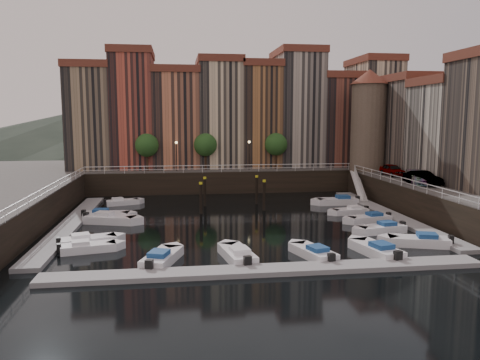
{
  "coord_description": "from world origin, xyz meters",
  "views": [
    {
      "loc": [
        -5.99,
        -46.78,
        10.33
      ],
      "look_at": [
        0.92,
        4.0,
        3.49
      ],
      "focal_mm": 35.0,
      "sensor_mm": 36.0,
      "label": 1
    }
  ],
  "objects": [
    {
      "name": "boat_near_1",
      "position": [
        -1.69,
        -13.91,
        0.38
      ],
      "size": [
        2.56,
        5.06,
        1.13
      ],
      "rotation": [
        0.0,
        0.0,
        1.74
      ],
      "color": "white",
      "rests_on": "ground"
    },
    {
      "name": "car_b",
      "position": [
        20.36,
        0.17,
        3.76
      ],
      "size": [
        2.65,
        4.87,
        1.52
      ],
      "primitive_type": "imported",
      "rotation": [
        0.0,
        0.0,
        0.24
      ],
      "color": "gray",
      "rests_on": "quay_right"
    },
    {
      "name": "boat_right_0",
      "position": [
        13.5,
        -12.14,
        0.39
      ],
      "size": [
        5.13,
        3.19,
        1.15
      ],
      "rotation": [
        0.0,
        0.0,
        2.83
      ],
      "color": "white",
      "rests_on": "ground"
    },
    {
      "name": "boat_near_2",
      "position": [
        4.01,
        -14.09,
        0.36
      ],
      "size": [
        2.92,
        4.77,
        1.07
      ],
      "rotation": [
        0.0,
        0.0,
        1.87
      ],
      "color": "white",
      "rests_on": "ground"
    },
    {
      "name": "far_terrace",
      "position": [
        3.31,
        23.5,
        10.95
      ],
      "size": [
        48.7,
        10.3,
        17.5
      ],
      "color": "#947C5E",
      "rests_on": "quay_far"
    },
    {
      "name": "boat_right_4",
      "position": [
        13.19,
        6.4,
        0.39
      ],
      "size": [
        5.11,
        1.94,
        1.17
      ],
      "rotation": [
        0.0,
        0.0,
        3.12
      ],
      "color": "white",
      "rests_on": "ground"
    },
    {
      "name": "dock_near",
      "position": [
        0.0,
        -17.0,
        0.17
      ],
      "size": [
        30.0,
        2.0,
        0.35
      ],
      "primitive_type": "cube",
      "color": "gray",
      "rests_on": "ground"
    },
    {
      "name": "mooring_pilings",
      "position": [
        0.22,
        5.61,
        1.65
      ],
      "size": [
        7.47,
        5.28,
        3.78
      ],
      "color": "black",
      "rests_on": "ground"
    },
    {
      "name": "mountains",
      "position": [
        1.72,
        110.0,
        7.92
      ],
      "size": [
        145.0,
        100.0,
        18.0
      ],
      "color": "#2D382D",
      "rests_on": "ground"
    },
    {
      "name": "gangway",
      "position": [
        17.1,
        10.0,
        1.92
      ],
      "size": [
        2.78,
        8.32,
        3.73
      ],
      "color": "white",
      "rests_on": "ground"
    },
    {
      "name": "right_terrace",
      "position": [
        26.5,
        3.8,
        9.56
      ],
      "size": [
        9.3,
        24.3,
        14.0
      ],
      "color": "#6E5F53",
      "rests_on": "quay_right"
    },
    {
      "name": "railings",
      "position": [
        0.0,
        4.88,
        3.79
      ],
      "size": [
        36.08,
        34.04,
        0.52
      ],
      "color": "white",
      "rests_on": "ground"
    },
    {
      "name": "boat_right_2",
      "position": [
        13.0,
        -3.34,
        0.35
      ],
      "size": [
        4.67,
        2.32,
        1.05
      ],
      "rotation": [
        0.0,
        0.0,
        3.3
      ],
      "color": "white",
      "rests_on": "ground"
    },
    {
      "name": "boat_left_2",
      "position": [
        -12.67,
        -0.33,
        0.41
      ],
      "size": [
        5.41,
        3.32,
        1.21
      ],
      "rotation": [
        0.0,
        0.0,
        -0.3
      ],
      "color": "white",
      "rests_on": "ground"
    },
    {
      "name": "boat_near_3",
      "position": [
        8.92,
        -14.17,
        0.4
      ],
      "size": [
        2.85,
        5.27,
        1.18
      ],
      "rotation": [
        0.0,
        0.0,
        1.78
      ],
      "color": "white",
      "rests_on": "ground"
    },
    {
      "name": "boat_left_3",
      "position": [
        -13.36,
        1.92,
        0.37
      ],
      "size": [
        4.9,
        2.19,
        1.11
      ],
      "rotation": [
        0.0,
        0.0,
        -0.1
      ],
      "color": "white",
      "rests_on": "ground"
    },
    {
      "name": "corner_tower",
      "position": [
        20.0,
        14.5,
        10.19
      ],
      "size": [
        5.2,
        5.2,
        13.8
      ],
      "color": "#6B5B4C",
      "rests_on": "quay_right"
    },
    {
      "name": "boat_right_1",
      "position": [
        12.38,
        -7.52,
        0.36
      ],
      "size": [
        4.76,
        2.41,
        1.07
      ],
      "rotation": [
        0.0,
        0.0,
        3.31
      ],
      "color": "white",
      "rests_on": "ground"
    },
    {
      "name": "quay_far",
      "position": [
        0.0,
        26.0,
        1.5
      ],
      "size": [
        80.0,
        20.0,
        3.0
      ],
      "primitive_type": "cube",
      "color": "black",
      "rests_on": "ground"
    },
    {
      "name": "car_c",
      "position": [
        20.35,
        0.9,
        3.71
      ],
      "size": [
        2.97,
        5.18,
        1.41
      ],
      "primitive_type": "imported",
      "rotation": [
        0.0,
        0.0,
        -0.22
      ],
      "color": "gray",
      "rests_on": "quay_right"
    },
    {
      "name": "boat_left_0",
      "position": [
        -13.02,
        -10.26,
        0.34
      ],
      "size": [
        4.46,
        2.41,
        1.0
      ],
      "rotation": [
        0.0,
        0.0,
        0.21
      ],
      "color": "white",
      "rests_on": "ground"
    },
    {
      "name": "dock_left",
      "position": [
        -16.2,
        -1.0,
        0.17
      ],
      "size": [
        2.0,
        28.0,
        0.35
      ],
      "primitive_type": "cube",
      "color": "gray",
      "rests_on": "ground"
    },
    {
      "name": "dock_right",
      "position": [
        16.2,
        -1.0,
        0.17
      ],
      "size": [
        2.0,
        28.0,
        0.35
      ],
      "primitive_type": "cube",
      "color": "gray",
      "rests_on": "ground"
    },
    {
      "name": "boat_right_3",
      "position": [
        12.58,
        0.79,
        0.32
      ],
      "size": [
        4.2,
        2.03,
        0.94
      ],
      "rotation": [
        0.0,
        0.0,
        3.28
      ],
      "color": "white",
      "rests_on": "ground"
    },
    {
      "name": "street_lamps",
      "position": [
        -1.0,
        17.2,
        5.9
      ],
      "size": [
        10.36,
        0.36,
        4.18
      ],
      "color": "black",
      "rests_on": "quay_far"
    },
    {
      "name": "boat_left_4",
      "position": [
        -12.64,
        9.62,
        0.32
      ],
      "size": [
        4.23,
        2.68,
        0.95
      ],
      "rotation": [
        0.0,
        0.0,
        0.33
      ],
      "color": "white",
      "rests_on": "ground"
    },
    {
      "name": "boat_left_1",
      "position": [
        -13.39,
        -8.27,
        0.36
      ],
      "size": [
        4.75,
        2.94,
        1.07
      ],
      "rotation": [
        0.0,
        0.0,
        0.31
      ],
      "color": "white",
      "rests_on": "ground"
    },
    {
      "name": "ground",
      "position": [
        0.0,
        0.0,
        0.0
      ],
      "size": [
        200.0,
        200.0,
        0.0
      ],
      "primitive_type": "plane",
      "color": "black",
      "rests_on": "ground"
    },
    {
      "name": "boat_near_0",
      "position": [
        -7.19,
        -13.96,
        0.38
      ],
      "size": [
        3.17,
        4.98,
        1.12
      ],
      "rotation": [
        0.0,
        0.0,
        1.24
      ],
      "color": "white",
      "rests_on": "ground"
    },
    {
      "name": "car_a",
      "position": [
        20.82,
        8.38,
        3.74
      ],
      "size": [
        1.9,
        4.39,
        1.47
      ],
      "primitive_type": "imported",
      "rotation": [
        0.0,
        0.0,
        0.04
      ],
      "color": "gray",
      "rests_on": "quay_right"
    },
    {
      "name": "promenade_trees",
      "position": [
        -1.33,
        18.2,
        6.58
      ],
      "size": [
        21.2,
        3.2,
        5.2
      ],
      "color": "black",
      "rests_on": "quay_far"
    }
  ]
}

